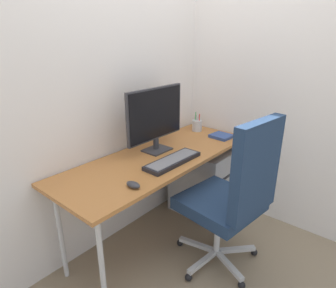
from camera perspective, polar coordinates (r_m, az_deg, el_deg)
The scene contains 11 objects.
ground_plane at distance 2.47m, azimuth -1.40°, elevation -17.70°, with size 8.00×8.00×0.00m, color gray.
wall_back at distance 2.18m, azimuth -8.54°, elevation 16.91°, with size 3.34×0.04×2.80m, color white.
wall_side_right at distance 2.53m, azimuth 16.27°, elevation 16.82°, with size 0.04×2.30×2.80m, color white.
desk at distance 2.13m, azimuth -1.55°, elevation -3.54°, with size 1.64×0.60×0.71m.
office_chair at distance 1.90m, azimuth 13.11°, elevation -9.54°, with size 0.60×0.61×1.10m.
filing_cabinet at distance 2.66m, azimuth 6.99°, elevation -7.12°, with size 0.42×0.50×0.60m.
monitor at distance 2.12m, azimuth -2.48°, elevation 5.58°, with size 0.56×0.16×0.48m.
keyboard at distance 1.98m, azimuth 0.97°, elevation -3.35°, with size 0.46×0.15×0.03m.
mouse at distance 1.68m, azimuth -6.97°, elevation -8.08°, with size 0.05×0.10×0.03m, color #333338.
pen_holder at distance 2.67m, azimuth 5.84°, elevation 3.73°, with size 0.09×0.09×0.18m.
notebook at distance 2.53m, azimuth 10.62°, elevation 1.58°, with size 0.16×0.17×0.03m, color #334C8C.
Camera 1 is at (-1.45, -1.29, 1.53)m, focal length 30.49 mm.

